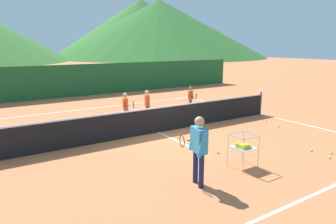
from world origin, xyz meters
TOP-DOWN VIEW (x-y plane):
  - ground_plane at (0.00, 0.00)m, footprint 120.00×120.00m
  - line_baseline_near at (0.00, -6.02)m, footprint 11.24×0.08m
  - line_baseline_far at (0.00, 5.62)m, footprint 11.24×0.08m
  - line_sideline_east at (5.62, 0.00)m, footprint 0.08×11.64m
  - line_service_center at (0.00, 0.00)m, footprint 0.08×5.76m
  - tennis_net at (0.00, 0.00)m, footprint 11.30×0.08m
  - instructor at (-1.50, -4.24)m, footprint 0.44×0.81m
  - student_0 at (-0.51, 1.68)m, footprint 0.42×0.71m
  - student_1 at (0.58, 1.86)m, footprint 0.37×0.53m
  - student_2 at (3.16, 2.17)m, footprint 0.48×0.66m
  - ball_cart at (0.15, -4.07)m, footprint 0.58×0.58m
  - tennis_ball_0 at (0.62, -1.90)m, footprint 0.07×0.07m
  - tennis_ball_1 at (3.17, -4.81)m, footprint 0.07×0.07m
  - tennis_ball_2 at (1.10, -3.12)m, footprint 0.07×0.07m
  - tennis_ball_3 at (0.21, -0.95)m, footprint 0.07×0.07m
  - tennis_ball_4 at (4.40, -1.97)m, footprint 0.07×0.07m
  - tennis_ball_5 at (0.32, -2.94)m, footprint 0.07×0.07m
  - tennis_ball_6 at (4.69, -1.12)m, footprint 0.07×0.07m
  - tennis_ball_7 at (2.85, -4.37)m, footprint 0.07×0.07m
  - tennis_ball_8 at (2.73, -5.00)m, footprint 0.07×0.07m
  - windscreen_fence at (0.00, 9.81)m, footprint 24.72×0.08m
  - hill_1 at (37.59, 71.20)m, footprint 49.06×49.06m
  - hill_2 at (36.64, 59.61)m, footprint 53.92×53.92m

SIDE VIEW (x-z plane):
  - ground_plane at x=0.00m, z-range 0.00..0.00m
  - line_baseline_near at x=0.00m, z-range 0.00..0.01m
  - line_baseline_far at x=0.00m, z-range 0.00..0.01m
  - line_sideline_east at x=5.62m, z-range 0.00..0.01m
  - line_service_center at x=0.00m, z-range 0.00..0.01m
  - tennis_ball_0 at x=0.62m, z-range 0.00..0.07m
  - tennis_ball_1 at x=3.17m, z-range 0.00..0.07m
  - tennis_ball_2 at x=1.10m, z-range 0.00..0.07m
  - tennis_ball_3 at x=0.21m, z-range 0.00..0.07m
  - tennis_ball_4 at x=4.40m, z-range 0.00..0.07m
  - tennis_ball_5 at x=0.32m, z-range 0.00..0.07m
  - tennis_ball_6 at x=4.69m, z-range 0.00..0.07m
  - tennis_ball_7 at x=2.85m, z-range 0.00..0.07m
  - tennis_ball_8 at x=2.73m, z-range 0.00..0.07m
  - tennis_net at x=0.00m, z-range -0.03..1.02m
  - ball_cart at x=0.15m, z-range 0.15..1.05m
  - student_2 at x=3.16m, z-range 0.13..1.38m
  - student_1 at x=0.58m, z-range 0.13..1.44m
  - student_0 at x=-0.51m, z-range 0.13..1.46m
  - instructor at x=-1.50m, z-range 0.16..1.81m
  - windscreen_fence at x=0.00m, z-range 0.00..2.01m
  - hill_2 at x=36.64m, z-range 0.00..14.27m
  - hill_1 at x=37.59m, z-range 0.00..15.91m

